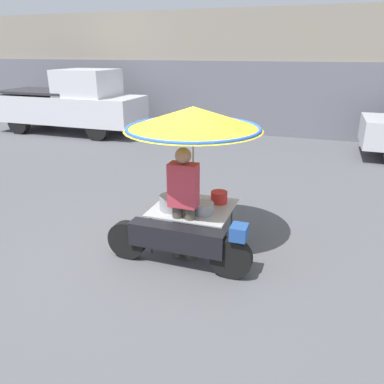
% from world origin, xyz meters
% --- Properties ---
extents(ground_plane, '(36.00, 36.00, 0.00)m').
position_xyz_m(ground_plane, '(0.00, 0.00, 0.00)').
color(ground_plane, '#56565B').
extents(shopfront_building, '(28.00, 2.06, 3.99)m').
position_xyz_m(shopfront_building, '(0.00, 9.46, 1.98)').
color(shopfront_building, gray).
rests_on(shopfront_building, ground).
extents(vendor_motorcycle_cart, '(2.02, 1.88, 2.04)m').
position_xyz_m(vendor_motorcycle_cart, '(0.23, 0.33, 1.59)').
color(vendor_motorcycle_cart, black).
rests_on(vendor_motorcycle_cart, ground).
extents(vendor_person, '(0.38, 0.22, 1.59)m').
position_xyz_m(vendor_person, '(0.23, 0.01, 0.89)').
color(vendor_person, '#4C473D').
rests_on(vendor_person, ground).
extents(pickup_truck, '(5.23, 1.79, 2.15)m').
position_xyz_m(pickup_truck, '(-6.34, 6.70, 1.02)').
color(pickup_truck, black).
rests_on(pickup_truck, ground).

